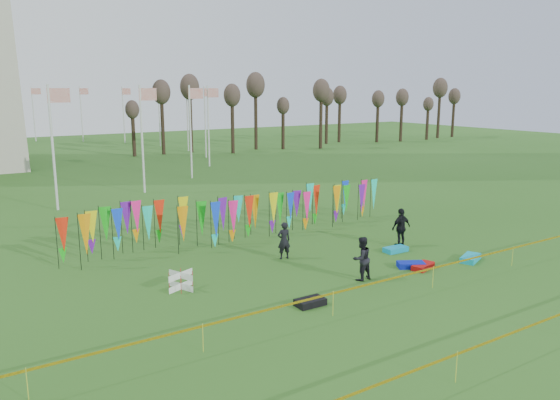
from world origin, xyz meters
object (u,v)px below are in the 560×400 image
kite_bag_turquoise (396,249)px  kite_bag_black (310,302)px  box_kite (181,281)px  kite_bag_teal (470,258)px  kite_bag_red (423,266)px  person_right (401,227)px  person_left (284,241)px  kite_bag_blue (411,265)px  person_mid (361,259)px

kite_bag_turquoise → kite_bag_black: (-7.36, -3.17, 0.01)m
box_kite → kite_bag_teal: box_kite is taller
kite_bag_turquoise → kite_bag_red: kite_bag_turquoise is taller
box_kite → person_right: bearing=-1.4°
person_left → kite_bag_blue: size_ratio=1.49×
kite_bag_black → kite_bag_blue: bearing=9.8°
box_kite → kite_bag_red: bearing=-18.6°
person_left → person_right: (6.00, -1.44, 0.10)m
person_mid → kite_bag_blue: person_mid is taller
person_right → kite_bag_blue: 3.42m
kite_bag_turquoise → kite_bag_red: size_ratio=0.97×
kite_bag_red → person_left: bearing=134.1°
kite_bag_blue → person_mid: bearing=-179.9°
person_mid → kite_bag_turquoise: (4.01, 2.10, -0.79)m
kite_bag_blue → kite_bag_red: bearing=-50.1°
kite_bag_teal → person_left: bearing=145.1°
kite_bag_teal → person_mid: bearing=172.4°
person_right → kite_bag_blue: bearing=54.4°
box_kite → person_mid: 7.31m
person_mid → kite_bag_blue: (2.89, 0.00, -0.79)m
person_mid → kite_bag_turquoise: 4.60m
person_right → kite_bag_teal: (1.00, -3.44, -0.84)m
box_kite → kite_bag_turquoise: (10.69, -0.84, -0.25)m
person_left → person_mid: (1.12, -4.09, 0.04)m
person_mid → kite_bag_black: (-3.34, -1.08, -0.79)m
kite_bag_blue → kite_bag_red: kite_bag_blue is taller
person_right → box_kite: bearing=-0.1°
kite_bag_red → kite_bag_teal: kite_bag_teal is taller
person_right → kite_bag_red: size_ratio=1.59×
kite_bag_blue → kite_bag_black: 6.33m
person_mid → person_right: size_ratio=0.94×
person_mid → kite_bag_red: (3.22, -0.39, -0.80)m
person_mid → kite_bag_teal: size_ratio=1.39×
kite_bag_red → box_kite: bearing=161.4°
kite_bag_turquoise → kite_bag_black: kite_bag_black is taller
person_mid → kite_bag_red: person_mid is taller
kite_bag_black → person_mid: bearing=17.8°
person_left → kite_bag_red: (4.34, -4.48, -0.76)m
box_kite → person_left: person_left is taller
kite_bag_turquoise → kite_bag_black: 8.01m
box_kite → kite_bag_black: (3.33, -4.01, -0.24)m
kite_bag_blue → person_right: bearing=53.1°
person_mid → kite_bag_blue: bearing=177.3°
person_left → kite_bag_turquoise: bearing=168.8°
kite_bag_black → kite_bag_turquoise: bearing=23.3°
person_left → kite_bag_turquoise: person_left is taller
kite_bag_blue → kite_bag_teal: (2.99, -0.79, 0.00)m
kite_bag_turquoise → kite_bag_blue: size_ratio=1.01×
kite_bag_blue → kite_bag_teal: 3.09m
person_left → kite_bag_teal: 8.56m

